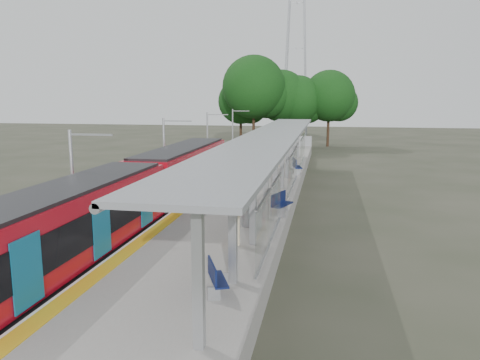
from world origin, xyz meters
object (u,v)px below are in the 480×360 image
at_px(bench_far, 296,166).
at_px(litter_bin, 246,216).
at_px(bench_mid, 281,203).
at_px(train, 141,191).
at_px(info_pillar_far, 277,156).
at_px(info_pillar_near, 234,224).
at_px(bench_near, 216,277).

xyz_separation_m(bench_far, litter_bin, (-1.22, -15.51, -0.12)).
height_order(bench_mid, litter_bin, bench_mid).
relative_size(train, info_pillar_far, 14.28).
bearing_deg(info_pillar_far, info_pillar_near, -94.08).
bearing_deg(bench_mid, bench_far, 110.36).
xyz_separation_m(bench_near, bench_far, (0.88, 22.92, 0.11)).
distance_m(train, info_pillar_far, 17.98).
bearing_deg(bench_far, bench_near, -105.46).
bearing_deg(info_pillar_near, info_pillar_far, 113.61).
distance_m(train, bench_mid, 7.16).
bearing_deg(litter_bin, info_pillar_near, -90.27).
height_order(train, bench_far, train).
bearing_deg(info_pillar_near, train, 163.35).
height_order(train, litter_bin, train).
height_order(info_pillar_near, litter_bin, info_pillar_near).
xyz_separation_m(bench_far, info_pillar_near, (-1.23, -18.29, 0.25)).
relative_size(train, bench_far, 15.77).
xyz_separation_m(train, bench_far, (7.02, 13.65, -0.45)).
xyz_separation_m(info_pillar_near, litter_bin, (0.01, 2.77, -0.38)).
relative_size(bench_near, bench_mid, 0.86).
bearing_deg(bench_mid, bench_near, -75.55).
bearing_deg(bench_mid, litter_bin, -96.88).
height_order(bench_mid, info_pillar_far, info_pillar_far).
relative_size(bench_near, bench_far, 0.82).
bearing_deg(bench_mid, info_pillar_far, 116.64).
height_order(bench_near, info_pillar_far, info_pillar_far).
bearing_deg(info_pillar_far, litter_bin, -93.81).
xyz_separation_m(bench_near, info_pillar_far, (-0.96, 26.48, 0.34)).
xyz_separation_m(info_pillar_near, info_pillar_far, (-0.61, 21.84, -0.02)).
bearing_deg(info_pillar_far, train, -112.42).
distance_m(info_pillar_near, info_pillar_far, 21.85).
height_order(info_pillar_near, info_pillar_far, info_pillar_near).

